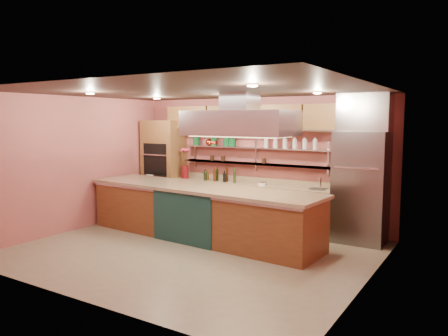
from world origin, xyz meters
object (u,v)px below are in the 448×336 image
Objects in this scene: flower_vase at (185,172)px; copper_kettle at (210,142)px; green_canister at (227,142)px; kitchen_scale at (263,183)px; island at (200,212)px; refrigerator at (361,187)px.

copper_kettle is at bearing 21.54° from flower_vase.
flower_vase is 1.62× the size of green_canister.
flower_vase is 2.07m from kitchen_scale.
green_canister reaches higher than island.
refrigerator reaches higher than copper_kettle.
refrigerator is 3.65m from copper_kettle.
green_canister is at bearing 106.72° from island.
kitchen_scale is (-2.06, 0.01, -0.07)m from refrigerator.
flower_vase is at bearing -167.88° from green_canister.
copper_kettle reaches higher than flower_vase.
refrigerator is 3.11m from island.
refrigerator reaches higher than kitchen_scale.
island is 26.08× the size of copper_kettle.
refrigerator is at bearing 17.26° from kitchen_scale.
kitchen_scale is 0.85× the size of green_canister.
copper_kettle is 0.47m from green_canister.
green_canister is (-0.36, 1.60, 1.30)m from island.
kitchen_scale is 1.35m from green_canister.
refrigerator is at bearing -4.24° from green_canister.
kitchen_scale is (0.68, 1.38, 0.46)m from island.
green_canister is at bearing 0.00° from copper_kettle.
flower_vase is at bearing -158.46° from copper_kettle.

